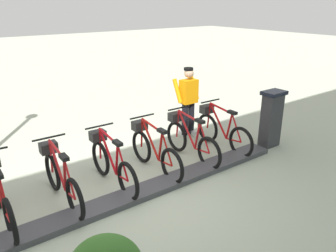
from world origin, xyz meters
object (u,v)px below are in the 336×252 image
bike_docked_0 (221,130)px  worker_near_rack (188,99)px  payment_kiosk (271,118)px  bike_docked_2 (154,150)px  bike_docked_1 (190,139)px  bike_docked_3 (111,163)px  bike_docked_4 (61,178)px  bike_docked_5 (0,196)px

bike_docked_0 → worker_near_rack: worker_near_rack is taller
payment_kiosk → bike_docked_2: bearing=78.4°
bike_docked_0 → bike_docked_1: (0.00, 0.91, 0.00)m
bike_docked_3 → worker_near_rack: bearing=-68.2°
bike_docked_0 → bike_docked_3: bearing=90.0°
bike_docked_1 → bike_docked_2: size_ratio=1.00×
bike_docked_0 → bike_docked_1: 0.91m
bike_docked_1 → bike_docked_4: same height
bike_docked_1 → worker_near_rack: worker_near_rack is taller
bike_docked_4 → bike_docked_0: bearing=-90.0°
bike_docked_0 → worker_near_rack: (1.06, 0.09, 0.48)m
payment_kiosk → bike_docked_4: payment_kiosk is taller
bike_docked_1 → bike_docked_5: bearing=90.0°
bike_docked_5 → worker_near_rack: size_ratio=1.04×
bike_docked_2 → bike_docked_5: same height
bike_docked_2 → worker_near_rack: (1.06, -1.73, 0.48)m
bike_docked_0 → bike_docked_5: bearing=90.0°
bike_docked_4 → bike_docked_5: size_ratio=1.00×
bike_docked_1 → bike_docked_3: bearing=90.0°
bike_docked_0 → bike_docked_2: same height
payment_kiosk → bike_docked_3: 3.74m
worker_near_rack → payment_kiosk: bearing=-147.0°
bike_docked_4 → payment_kiosk: bearing=-97.1°
bike_docked_2 → bike_docked_3: (0.00, 0.91, 0.00)m
payment_kiosk → bike_docked_1: payment_kiosk is taller
bike_docked_2 → bike_docked_3: bearing=90.0°
payment_kiosk → bike_docked_0: 1.15m
payment_kiosk → worker_near_rack: (1.63, 1.06, 0.24)m
bike_docked_1 → bike_docked_3: size_ratio=1.00×
bike_docked_0 → payment_kiosk: bearing=-120.5°
bike_docked_2 → bike_docked_4: (0.00, 1.81, 0.00)m
bike_docked_3 → bike_docked_1: bearing=-90.0°
bike_docked_4 → bike_docked_5: bearing=90.0°
bike_docked_1 → worker_near_rack: 1.42m
payment_kiosk → bike_docked_4: 4.64m
bike_docked_3 → worker_near_rack: (1.06, -2.64, 0.48)m
bike_docked_0 → bike_docked_5: (0.00, 4.54, 0.00)m
bike_docked_1 → bike_docked_3: (0.00, 1.81, 0.00)m
bike_docked_3 → bike_docked_5: same height
bike_docked_1 → bike_docked_2: 0.91m
bike_docked_2 → bike_docked_5: size_ratio=1.00×
bike_docked_0 → worker_near_rack: 1.16m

